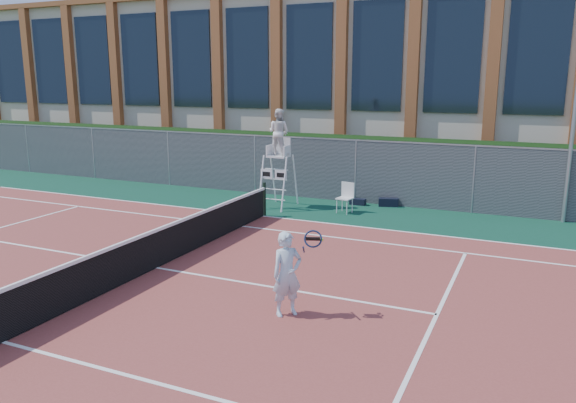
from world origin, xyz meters
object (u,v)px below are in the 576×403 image
at_px(steel_pole, 571,149).
at_px(umpire_chair, 279,135).
at_px(tennis_player, 287,274).
at_px(plastic_chair, 346,195).

distance_m(steel_pole, umpire_chair, 9.03).
relative_size(steel_pole, tennis_player, 2.82).
xyz_separation_m(steel_pole, tennis_player, (-4.86, -9.84, -1.44)).
distance_m(plastic_chair, tennis_player, 8.47).
bearing_deg(steel_pole, umpire_chair, -169.44).
bearing_deg(plastic_chair, umpire_chair, -177.01).
height_order(steel_pole, umpire_chair, steel_pole).
bearing_deg(plastic_chair, tennis_player, -78.80).
bearing_deg(plastic_chair, steel_pole, 13.25).
bearing_deg(steel_pole, tennis_player, -116.28).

